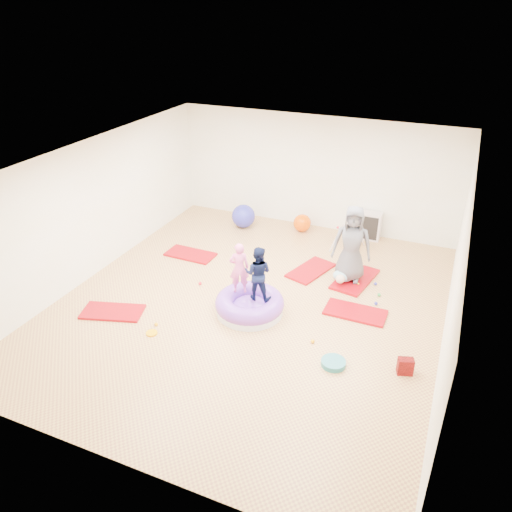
% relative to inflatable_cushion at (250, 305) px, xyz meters
% --- Properties ---
extents(room, '(7.01, 8.01, 2.81)m').
position_rel_inflatable_cushion_xyz_m(room, '(-0.10, 0.25, 1.24)').
color(room, tan).
rests_on(room, ground).
extents(gym_mat_front_left, '(1.24, 0.86, 0.05)m').
position_rel_inflatable_cushion_xyz_m(gym_mat_front_left, '(-2.35, -1.03, -0.13)').
color(gym_mat_front_left, '#AB0900').
rests_on(gym_mat_front_left, ground).
extents(gym_mat_mid_left, '(1.12, 0.58, 0.05)m').
position_rel_inflatable_cushion_xyz_m(gym_mat_mid_left, '(-2.16, 1.56, -0.13)').
color(gym_mat_mid_left, '#AB0900').
rests_on(gym_mat_mid_left, ground).
extents(gym_mat_center_back, '(0.89, 1.25, 0.05)m').
position_rel_inflatable_cushion_xyz_m(gym_mat_center_back, '(0.59, 1.93, -0.13)').
color(gym_mat_center_back, '#AB0900').
rests_on(gym_mat_center_back, ground).
extents(gym_mat_right, '(1.13, 0.57, 0.05)m').
position_rel_inflatable_cushion_xyz_m(gym_mat_right, '(1.83, 0.73, -0.13)').
color(gym_mat_right, '#AB0900').
rests_on(gym_mat_right, ground).
extents(gym_mat_rear_right, '(0.83, 1.34, 0.05)m').
position_rel_inflatable_cushion_xyz_m(gym_mat_rear_right, '(1.55, 1.93, -0.13)').
color(gym_mat_rear_right, '#AB0900').
rests_on(gym_mat_rear_right, ground).
extents(inflatable_cushion, '(1.29, 1.29, 0.41)m').
position_rel_inflatable_cushion_xyz_m(inflatable_cushion, '(0.00, 0.00, 0.00)').
color(inflatable_cushion, white).
rests_on(inflatable_cushion, ground).
extents(child_pink, '(0.44, 0.38, 1.01)m').
position_rel_inflatable_cushion_xyz_m(child_pink, '(-0.26, 0.12, 0.72)').
color(child_pink, pink).
rests_on(child_pink, inflatable_cushion).
extents(child_navy, '(0.56, 0.46, 1.04)m').
position_rel_inflatable_cushion_xyz_m(child_navy, '(0.15, 0.04, 0.73)').
color(child_navy, '#0B1234').
rests_on(child_navy, inflatable_cushion).
extents(adult_caregiver, '(0.86, 0.63, 1.60)m').
position_rel_inflatable_cushion_xyz_m(adult_caregiver, '(1.43, 1.85, 0.70)').
color(adult_caregiver, '#53535D').
rests_on(adult_caregiver, gym_mat_rear_right).
extents(infant, '(0.40, 0.41, 0.24)m').
position_rel_inflatable_cushion_xyz_m(infant, '(1.33, 1.67, 0.01)').
color(infant, '#89C2D6').
rests_on(infant, gym_mat_rear_right).
extents(ball_pit_balls, '(3.57, 3.02, 0.07)m').
position_rel_inflatable_cushion_xyz_m(ball_pit_balls, '(0.74, 0.77, -0.12)').
color(ball_pit_balls, '#FFB300').
rests_on(ball_pit_balls, ground).
extents(exercise_ball_blue, '(0.59, 0.59, 0.59)m').
position_rel_inflatable_cushion_xyz_m(exercise_ball_blue, '(-1.69, 3.46, 0.14)').
color(exercise_ball_blue, '#2A2BAD').
rests_on(exercise_ball_blue, ground).
extents(exercise_ball_orange, '(0.44, 0.44, 0.44)m').
position_rel_inflatable_cushion_xyz_m(exercise_ball_orange, '(-0.24, 3.81, 0.06)').
color(exercise_ball_orange, '#ED5100').
rests_on(exercise_ball_orange, ground).
extents(infant_play_gym, '(0.70, 0.66, 0.53)m').
position_rel_inflatable_cushion_xyz_m(infant_play_gym, '(1.05, 3.25, 0.20)').
color(infant_play_gym, silver).
rests_on(infant_play_gym, ground).
extents(cube_shelf, '(0.67, 0.33, 0.67)m').
position_rel_inflatable_cushion_xyz_m(cube_shelf, '(1.32, 4.04, 0.18)').
color(cube_shelf, silver).
rests_on(cube_shelf, ground).
extents(balance_disc, '(0.40, 0.40, 0.09)m').
position_rel_inflatable_cushion_xyz_m(balance_disc, '(1.84, -0.86, -0.11)').
color(balance_disc, teal).
rests_on(balance_disc, ground).
extents(backpack, '(0.27, 0.22, 0.28)m').
position_rel_inflatable_cushion_xyz_m(backpack, '(2.92, -0.60, -0.02)').
color(backpack, '#9F0B0B').
rests_on(backpack, ground).
extents(yellow_toy, '(0.20, 0.20, 0.03)m').
position_rel_inflatable_cushion_xyz_m(yellow_toy, '(-1.31, -1.29, -0.14)').
color(yellow_toy, '#FFB300').
rests_on(yellow_toy, ground).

